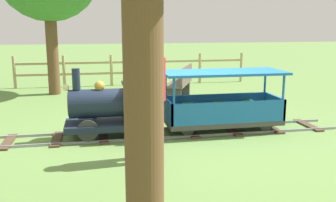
{
  "coord_description": "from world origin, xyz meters",
  "views": [
    {
      "loc": [
        -5.85,
        1.45,
        1.76
      ],
      "look_at": [
        0.0,
        0.29,
        0.55
      ],
      "focal_mm": 40.48,
      "sensor_mm": 36.0,
      "label": 1
    }
  ],
  "objects": [
    {
      "name": "park_bench",
      "position": [
        2.64,
        -0.54,
        0.42
      ],
      "size": [
        1.35,
        0.89,
        0.82
      ],
      "color": "brown",
      "rests_on": "ground_plane"
    },
    {
      "name": "locomotive",
      "position": [
        0.0,
        1.12,
        0.48
      ],
      "size": [
        0.73,
        1.45,
        1.07
      ],
      "color": "#192338",
      "rests_on": "ground_plane"
    },
    {
      "name": "conductor_person",
      "position": [
        -1.12,
        0.69,
        0.96
      ],
      "size": [
        0.3,
        0.3,
        1.62
      ],
      "color": "#282D47",
      "rests_on": "ground_plane"
    },
    {
      "name": "passenger_car",
      "position": [
        0.0,
        -0.64,
        0.42
      ],
      "size": [
        0.83,
        2.0,
        0.97
      ],
      "color": "#3F3F3F",
      "rests_on": "ground_plane"
    },
    {
      "name": "ground_plane",
      "position": [
        0.0,
        0.0,
        0.0
      ],
      "size": [
        60.0,
        60.0,
        0.0
      ],
      "primitive_type": "plane",
      "color": "#608442"
    },
    {
      "name": "fence_section",
      "position": [
        5.27,
        0.26,
        0.48
      ],
      "size": [
        0.08,
        6.78,
        0.9
      ],
      "color": "tan",
      "rests_on": "ground_plane"
    },
    {
      "name": "track",
      "position": [
        0.0,
        0.26,
        0.02
      ],
      "size": [
        0.77,
        5.7,
        0.04
      ],
      "color": "gray",
      "rests_on": "ground_plane"
    }
  ]
}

